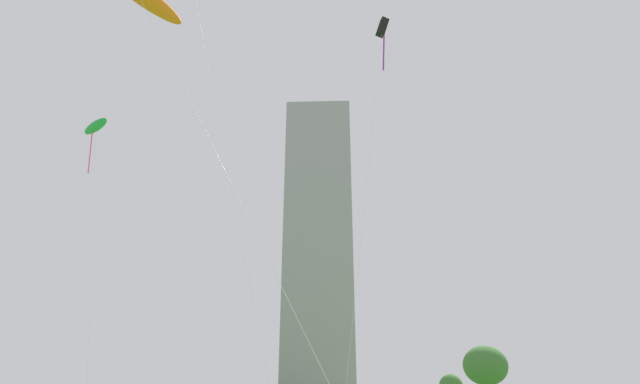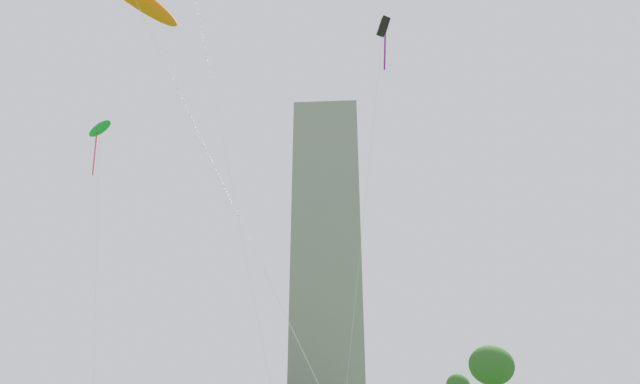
{
  "view_description": "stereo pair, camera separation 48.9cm",
  "coord_description": "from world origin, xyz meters",
  "px_view_note": "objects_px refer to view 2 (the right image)",
  "views": [
    {
      "loc": [
        -3.54,
        -14.41,
        2.19
      ],
      "look_at": [
        2.25,
        8.65,
        12.29
      ],
      "focal_mm": 28.42,
      "sensor_mm": 36.0,
      "label": 1
    },
    {
      "loc": [
        -3.06,
        -14.53,
        2.19
      ],
      "look_at": [
        2.25,
        8.65,
        12.29
      ],
      "focal_mm": 28.42,
      "sensor_mm": 36.0,
      "label": 2
    }
  ],
  "objects_px": {
    "park_tree_2": "(492,366)",
    "kite_flying_1": "(383,30)",
    "distant_highrise_0": "(327,249)",
    "kite_flying_3": "(100,129)"
  },
  "relations": [
    {
      "from": "park_tree_2",
      "to": "kite_flying_1",
      "type": "bearing_deg",
      "value": -132.85
    },
    {
      "from": "park_tree_2",
      "to": "distant_highrise_0",
      "type": "relative_size",
      "value": 0.08
    },
    {
      "from": "kite_flying_3",
      "to": "park_tree_2",
      "type": "bearing_deg",
      "value": 8.38
    },
    {
      "from": "kite_flying_1",
      "to": "distant_highrise_0",
      "type": "xyz_separation_m",
      "value": [
        21.51,
        104.05,
        16.28
      ]
    },
    {
      "from": "kite_flying_3",
      "to": "park_tree_2",
      "type": "relative_size",
      "value": 3.1
    },
    {
      "from": "park_tree_2",
      "to": "distant_highrise_0",
      "type": "bearing_deg",
      "value": 84.95
    },
    {
      "from": "park_tree_2",
      "to": "distant_highrise_0",
      "type": "height_order",
      "value": "distant_highrise_0"
    },
    {
      "from": "kite_flying_1",
      "to": "park_tree_2",
      "type": "bearing_deg",
      "value": 47.15
    },
    {
      "from": "kite_flying_3",
      "to": "park_tree_2",
      "type": "distance_m",
      "value": 36.22
    },
    {
      "from": "kite_flying_3",
      "to": "distant_highrise_0",
      "type": "height_order",
      "value": "distant_highrise_0"
    }
  ]
}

